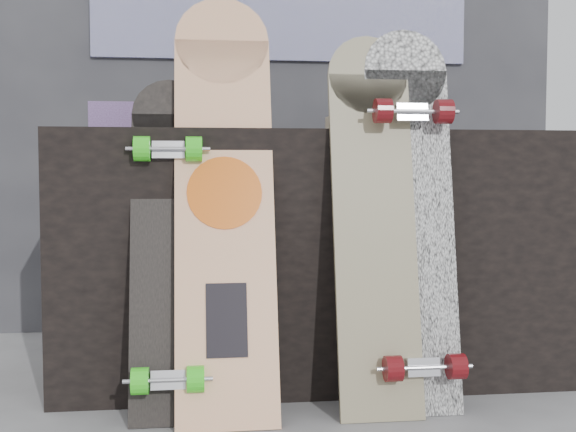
{
  "coord_description": "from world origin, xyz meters",
  "views": [
    {
      "loc": [
        -0.37,
        -1.85,
        0.68
      ],
      "look_at": [
        -0.11,
        0.2,
        0.55
      ],
      "focal_mm": 45.0,
      "sensor_mm": 36.0,
      "label": 1
    }
  ],
  "objects": [
    {
      "name": "longboard_geisha",
      "position": [
        -0.29,
        0.18,
        0.63
      ],
      "size": [
        0.28,
        0.37,
        1.2
      ],
      "rotation": [
        -0.29,
        0.0,
        0.0
      ],
      "color": "beige",
      "rests_on": "ground"
    },
    {
      "name": "merch_box_small",
      "position": [
        0.32,
        0.58,
        0.86
      ],
      "size": [
        0.14,
        0.14,
        0.12
      ],
      "primitive_type": "cube",
      "color": "#4E3062",
      "rests_on": "vendor_table"
    },
    {
      "name": "longboard_celtic",
      "position": [
        0.13,
        0.13,
        0.57
      ],
      "size": [
        0.23,
        0.25,
        1.07
      ],
      "rotation": [
        -0.21,
        0.0,
        0.0
      ],
      "color": "beige",
      "rests_on": "ground"
    },
    {
      "name": "vendor_table",
      "position": [
        0.0,
        0.5,
        0.4
      ],
      "size": [
        1.6,
        0.6,
        0.8
      ],
      "primitive_type": "cube",
      "color": "black",
      "rests_on": "ground"
    },
    {
      "name": "booth",
      "position": [
        0.0,
        1.35,
        1.1
      ],
      "size": [
        2.4,
        0.22,
        2.2
      ],
      "color": "#333338",
      "rests_on": "ground"
    },
    {
      "name": "longboard_cascadia",
      "position": [
        0.24,
        0.13,
        0.57
      ],
      "size": [
        0.25,
        0.28,
        1.09
      ],
      "rotation": [
        -0.18,
        0.0,
        0.0
      ],
      "color": "white",
      "rests_on": "ground"
    },
    {
      "name": "skateboard_dark",
      "position": [
        -0.45,
        0.16,
        0.49
      ],
      "size": [
        0.21,
        0.33,
        0.95
      ],
      "rotation": [
        -0.27,
        0.0,
        0.0
      ],
      "color": "black",
      "rests_on": "ground"
    },
    {
      "name": "merch_box_flat",
      "position": [
        0.18,
        0.53,
        0.83
      ],
      "size": [
        0.22,
        0.1,
        0.06
      ],
      "primitive_type": "cube",
      "color": "#D1B78C",
      "rests_on": "vendor_table"
    },
    {
      "name": "ground",
      "position": [
        0.0,
        0.0,
        0.0
      ],
      "size": [
        60.0,
        60.0,
        0.0
      ],
      "primitive_type": "plane",
      "color": "slate",
      "rests_on": "ground"
    },
    {
      "name": "merch_box_purple",
      "position": [
        -0.62,
        0.57,
        0.85
      ],
      "size": [
        0.18,
        0.12,
        0.1
      ],
      "primitive_type": "cube",
      "color": "#4E3062",
      "rests_on": "vendor_table"
    }
  ]
}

